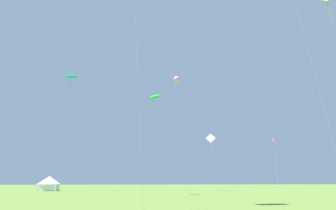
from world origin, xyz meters
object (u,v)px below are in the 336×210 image
kite_green_parafoil (155,97)px  kite_pink_delta (175,80)px  kite_white_diamond (211,139)px  kite_pink_diamond (275,144)px  festival_tent_center (49,183)px  kite_cyan_parafoil (71,77)px

kite_green_parafoil → kite_pink_delta: 22.20m
kite_white_diamond → kite_pink_diamond: 12.11m
festival_tent_center → kite_green_parafoil: bearing=-50.3°
kite_green_parafoil → kite_pink_delta: bearing=70.1°
kite_green_parafoil → kite_pink_diamond: kite_green_parafoil is taller
kite_green_parafoil → kite_white_diamond: 18.61m
kite_white_diamond → kite_cyan_parafoil: (-27.64, 2.78, 12.20)m
kite_pink_delta → kite_cyan_parafoil: kite_pink_delta is taller
kite_green_parafoil → kite_cyan_parafoil: bearing=133.3°
kite_white_diamond → kite_pink_delta: (-5.93, 5.39, 14.10)m
kite_pink_delta → festival_tent_center: kite_pink_delta is taller
kite_pink_diamond → kite_green_parafoil: bearing=-157.8°
kite_pink_delta → kite_pink_diamond: (17.57, -8.58, -15.08)m
kite_green_parafoil → kite_pink_delta: size_ratio=0.56×
kite_pink_delta → festival_tent_center: bearing=172.1°
festival_tent_center → kite_pink_delta: bearing=-7.9°
kite_green_parafoil → festival_tent_center: 30.93m
kite_white_diamond → festival_tent_center: bearing=164.0°
kite_white_diamond → kite_pink_delta: 16.22m
kite_green_parafoil → festival_tent_center: size_ratio=3.20×
festival_tent_center → kite_cyan_parafoil: bearing=-62.0°
kite_green_parafoil → kite_white_diamond: (12.64, 13.11, -3.82)m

